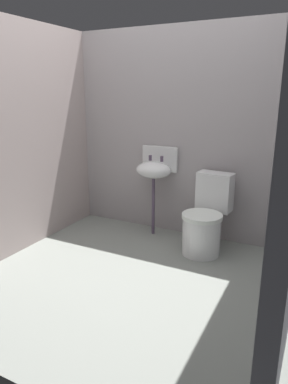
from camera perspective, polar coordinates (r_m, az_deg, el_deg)
ground_plane at (r=3.25m, az=-2.37°, el=-13.93°), size 2.89×2.70×0.08m
wall_back at (r=3.93m, az=6.13°, el=9.26°), size 2.89×0.10×2.25m
wall_left at (r=3.73m, az=-19.61°, el=8.07°), size 0.10×2.50×2.25m
toilet_near_wall at (r=3.61m, az=9.95°, el=-4.66°), size 0.44×0.63×0.78m
sink at (r=3.88m, az=1.74°, el=3.74°), size 0.42×0.35×0.99m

